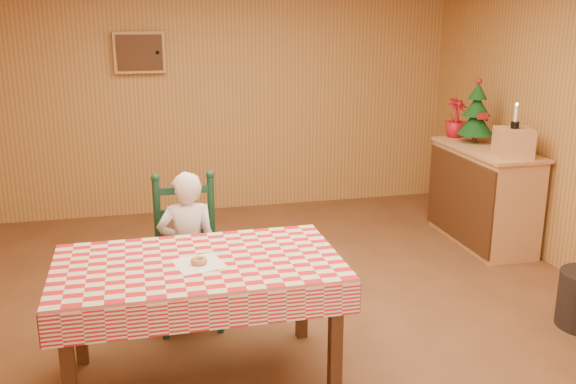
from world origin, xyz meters
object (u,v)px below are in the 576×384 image
object	(u,v)px
shelf_unit	(483,195)
dining_table	(199,274)
crate	(513,143)
christmas_tree	(476,114)
ladder_chair	(188,255)
seated_child	(188,250)

from	to	relation	value
shelf_unit	dining_table	bearing A→B (deg)	-148.26
crate	christmas_tree	xyz separation A→B (m)	(-0.00, 0.65, 0.16)
ladder_chair	shelf_unit	distance (m)	3.06
shelf_unit	seated_child	bearing A→B (deg)	-159.91
shelf_unit	christmas_tree	distance (m)	0.79
shelf_unit	crate	distance (m)	0.71
seated_child	dining_table	bearing A→B (deg)	90.00
shelf_unit	christmas_tree	size ratio (longest dim) A/B	2.00
seated_child	christmas_tree	xyz separation A→B (m)	(2.90, 1.31, 0.65)
dining_table	christmas_tree	size ratio (longest dim) A/B	2.67
christmas_tree	shelf_unit	bearing A→B (deg)	-91.98
christmas_tree	crate	bearing A→B (deg)	-90.00
shelf_unit	crate	xyz separation A→B (m)	(0.01, -0.40, 0.59)
crate	christmas_tree	distance (m)	0.67
ladder_chair	christmas_tree	xyz separation A→B (m)	(2.90, 1.25, 0.71)
dining_table	shelf_unit	world-z (taller)	shelf_unit
ladder_chair	christmas_tree	size ratio (longest dim) A/B	1.74
dining_table	ladder_chair	world-z (taller)	ladder_chair
ladder_chair	crate	world-z (taller)	crate
ladder_chair	christmas_tree	distance (m)	3.23
shelf_unit	crate	bearing A→B (deg)	-88.77
seated_child	shelf_unit	world-z (taller)	seated_child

